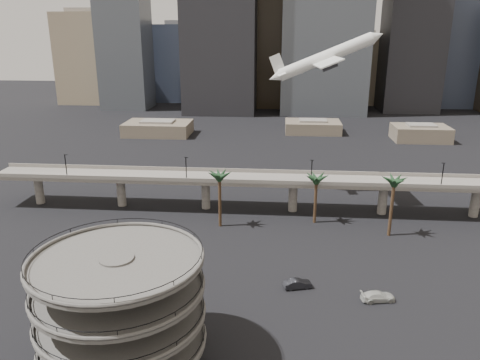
# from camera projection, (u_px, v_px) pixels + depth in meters

# --- Properties ---
(ground) EXTENTS (700.00, 700.00, 0.00)m
(ground) POSITION_uv_depth(u_px,v_px,m) (224.00, 350.00, 66.65)
(ground) COLOR black
(ground) RESTS_ON ground
(parking_ramp) EXTENTS (22.20, 22.20, 17.35)m
(parking_ramp) POSITION_uv_depth(u_px,v_px,m) (120.00, 302.00, 60.86)
(parking_ramp) COLOR #524F4D
(parking_ramp) RESTS_ON ground
(overpass) EXTENTS (130.00, 9.30, 14.70)m
(overpass) POSITION_uv_depth(u_px,v_px,m) (249.00, 182.00, 116.53)
(overpass) COLOR slate
(overpass) RESTS_ON ground
(palm_trees) EXTENTS (42.40, 10.40, 14.00)m
(palm_trees) POSITION_uv_depth(u_px,v_px,m) (309.00, 181.00, 104.35)
(palm_trees) COLOR #482F1F
(palm_trees) RESTS_ON ground
(low_buildings) EXTENTS (135.00, 27.50, 6.80)m
(low_buildings) POSITION_uv_depth(u_px,v_px,m) (278.00, 129.00, 200.13)
(low_buildings) COLOR #655A4A
(low_buildings) RESTS_ON ground
(skyline) EXTENTS (269.00, 86.00, 118.28)m
(skyline) POSITION_uv_depth(u_px,v_px,m) (296.00, 30.00, 257.95)
(skyline) COLOR gray
(skyline) RESTS_ON ground
(airborne_jet) EXTENTS (29.95, 27.24, 14.30)m
(airborne_jet) POSITION_uv_depth(u_px,v_px,m) (325.00, 58.00, 120.00)
(airborne_jet) COLOR white
(airborne_jet) RESTS_ON ground
(car_a) EXTENTS (4.96, 3.23, 1.57)m
(car_a) POSITION_uv_depth(u_px,v_px,m) (187.00, 280.00, 83.78)
(car_a) COLOR #CB411D
(car_a) RESTS_ON ground
(car_b) EXTENTS (5.36, 3.00, 1.67)m
(car_b) POSITION_uv_depth(u_px,v_px,m) (298.00, 284.00, 82.49)
(car_b) COLOR black
(car_b) RESTS_ON ground
(car_c) EXTENTS (6.11, 3.40, 1.67)m
(car_c) POSITION_uv_depth(u_px,v_px,m) (378.00, 296.00, 78.62)
(car_c) COLOR silver
(car_c) RESTS_ON ground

